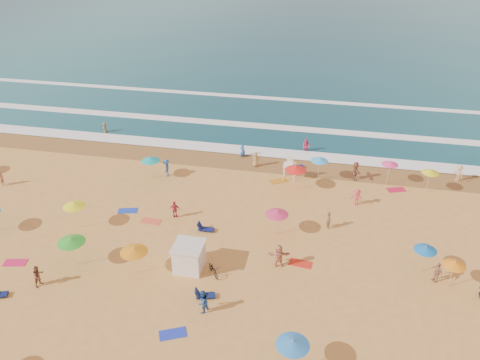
# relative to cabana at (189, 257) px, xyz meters

# --- Properties ---
(ground) EXTENTS (220.00, 220.00, 0.00)m
(ground) POSITION_rel_cabana_xyz_m (3.42, 5.06, -1.00)
(ground) COLOR gold
(ground) RESTS_ON ground
(ocean) EXTENTS (220.00, 140.00, 0.18)m
(ocean) POSITION_rel_cabana_xyz_m (3.42, 89.06, -1.00)
(ocean) COLOR #0C4756
(ocean) RESTS_ON ground
(wet_sand) EXTENTS (220.00, 220.00, 0.00)m
(wet_sand) POSITION_rel_cabana_xyz_m (3.42, 17.56, -0.99)
(wet_sand) COLOR olive
(wet_sand) RESTS_ON ground
(surf_foam) EXTENTS (200.00, 18.70, 0.05)m
(surf_foam) POSITION_rel_cabana_xyz_m (3.42, 26.38, -0.90)
(surf_foam) COLOR white
(surf_foam) RESTS_ON ground
(cabana) EXTENTS (2.00, 2.00, 2.00)m
(cabana) POSITION_rel_cabana_xyz_m (0.00, 0.00, 0.00)
(cabana) COLOR white
(cabana) RESTS_ON ground
(cabana_roof) EXTENTS (2.20, 2.20, 0.12)m
(cabana_roof) POSITION_rel_cabana_xyz_m (-0.00, 0.00, 1.06)
(cabana_roof) COLOR silver
(cabana_roof) RESTS_ON cabana
(bicycle) EXTENTS (1.43, 1.67, 0.86)m
(bicycle) POSITION_rel_cabana_xyz_m (1.90, -0.30, -0.57)
(bicycle) COLOR black
(bicycle) RESTS_ON ground
(lifeguard_stand) EXTENTS (1.20, 1.20, 2.10)m
(lifeguard_stand) POSITION_rel_cabana_xyz_m (5.78, 14.78, 0.05)
(lifeguard_stand) COLOR white
(lifeguard_stand) RESTS_ON ground
(beach_umbrellas) EXTENTS (60.59, 29.42, 0.72)m
(beach_umbrellas) POSITION_rel_cabana_xyz_m (1.73, 4.30, 1.19)
(beach_umbrellas) COLOR yellow
(beach_umbrellas) RESTS_ON ground
(loungers) EXTENTS (45.25, 24.72, 0.34)m
(loungers) POSITION_rel_cabana_xyz_m (7.24, 2.68, -0.83)
(loungers) COLOR #101752
(loungers) RESTS_ON ground
(towels) EXTENTS (44.34, 26.78, 0.03)m
(towels) POSITION_rel_cabana_xyz_m (4.91, 3.54, -0.98)
(towels) COLOR #D81B51
(towels) RESTS_ON ground
(beachgoers) EXTENTS (44.07, 26.54, 2.15)m
(beachgoers) POSITION_rel_cabana_xyz_m (4.48, 10.32, -0.17)
(beachgoers) COLOR #2659B5
(beachgoers) RESTS_ON ground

